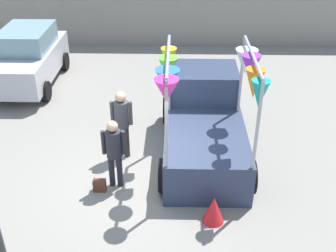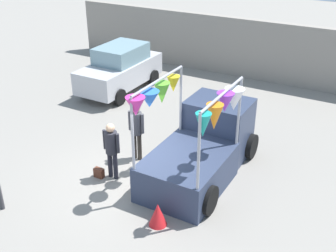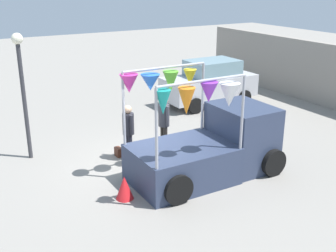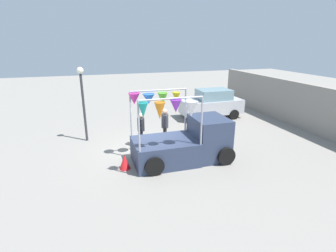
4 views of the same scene
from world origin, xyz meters
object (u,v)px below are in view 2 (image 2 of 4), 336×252
at_px(person_customer, 111,146).
at_px(folded_kite_bundle_crimson, 158,214).
at_px(person_vendor, 136,126).
at_px(parked_car, 120,68).
at_px(handbag, 99,173).
at_px(vendor_truck, 204,143).

xyz_separation_m(person_customer, folded_kite_bundle_crimson, (2.12, -1.12, -0.71)).
relative_size(person_customer, person_vendor, 0.94).
bearing_deg(folded_kite_bundle_crimson, parked_car, 130.84).
bearing_deg(person_customer, person_vendor, 88.43).
xyz_separation_m(parked_car, folded_kite_bundle_crimson, (5.71, -6.60, -0.64)).
height_order(person_customer, person_vendor, person_vendor).
bearing_deg(handbag, person_vendor, 74.50).
bearing_deg(folded_kite_bundle_crimson, person_customer, 152.16).
distance_m(person_vendor, handbag, 1.72).
distance_m(person_customer, handbag, 0.96).
relative_size(vendor_truck, person_vendor, 2.29).
xyz_separation_m(person_customer, person_vendor, (0.03, 1.18, 0.08)).
height_order(person_customer, folded_kite_bundle_crimson, person_customer).
bearing_deg(handbag, parked_car, 119.69).
xyz_separation_m(vendor_truck, folded_kite_bundle_crimson, (0.09, -2.70, -0.59)).
height_order(parked_car, person_customer, parked_car).
bearing_deg(vendor_truck, person_customer, -142.06).
distance_m(parked_car, handbag, 6.59).
bearing_deg(person_vendor, folded_kite_bundle_crimson, -47.76).
bearing_deg(person_vendor, handbag, -105.50).
bearing_deg(person_vendor, parked_car, 130.07).
bearing_deg(parked_car, person_customer, -56.79).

